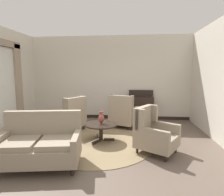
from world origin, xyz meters
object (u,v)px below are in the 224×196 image
(armchair_near_window, at_px, (123,114))
(armchair_foreground_right, at_px, (71,116))
(settee, at_px, (40,145))
(sideboard, at_px, (141,107))
(porcelain_vase, at_px, (101,118))
(armchair_back_corner, at_px, (153,133))
(coffee_table, at_px, (101,127))

(armchair_near_window, xyz_separation_m, armchair_foreground_right, (-1.61, -0.48, -0.01))
(settee, bearing_deg, sideboard, 50.83)
(porcelain_vase, xyz_separation_m, sideboard, (1.14, 2.26, -0.10))
(armchair_back_corner, bearing_deg, settee, 142.24)
(armchair_foreground_right, height_order, sideboard, sideboard)
(coffee_table, distance_m, sideboard, 2.55)
(coffee_table, relative_size, sideboard, 0.75)
(porcelain_vase, xyz_separation_m, armchair_near_window, (0.51, 1.33, -0.17))
(porcelain_vase, height_order, settee, settee)
(armchair_foreground_right, distance_m, sideboard, 2.64)
(porcelain_vase, relative_size, armchair_near_window, 0.30)
(coffee_table, relative_size, armchair_back_corner, 0.78)
(armchair_near_window, relative_size, armchair_foreground_right, 1.00)
(armchair_near_window, bearing_deg, coffee_table, 87.10)
(armchair_back_corner, distance_m, sideboard, 2.84)
(coffee_table, xyz_separation_m, armchair_back_corner, (1.30, -0.56, 0.05))
(armchair_near_window, bearing_deg, porcelain_vase, 87.22)
(settee, height_order, armchair_back_corner, same)
(porcelain_vase, xyz_separation_m, armchair_back_corner, (1.29, -0.57, -0.18))
(armchair_back_corner, bearing_deg, porcelain_vase, 97.21)
(armchair_near_window, xyz_separation_m, sideboard, (0.63, 0.94, 0.07))
(porcelain_vase, relative_size, sideboard, 0.29)
(settee, relative_size, armchair_foreground_right, 1.51)
(coffee_table, distance_m, armchair_near_window, 1.44)
(coffee_table, bearing_deg, settee, -123.87)
(porcelain_vase, bearing_deg, coffee_table, -125.45)
(armchair_near_window, bearing_deg, armchair_back_corner, 130.69)
(armchair_back_corner, relative_size, sideboard, 0.96)
(sideboard, bearing_deg, porcelain_vase, -116.74)
(armchair_near_window, height_order, sideboard, sideboard)
(porcelain_vase, xyz_separation_m, armchair_foreground_right, (-1.09, 0.85, -0.18))
(armchair_foreground_right, relative_size, armchair_back_corner, 1.00)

